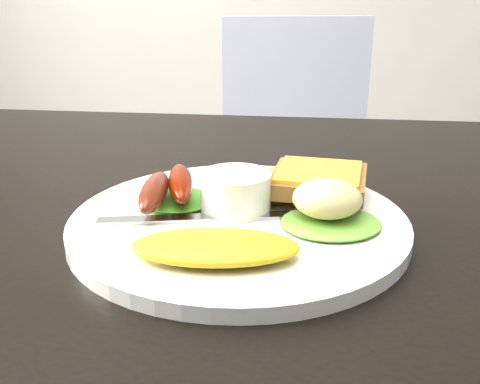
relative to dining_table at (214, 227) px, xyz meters
name	(u,v)px	position (x,y,z in m)	size (l,w,h in m)	color
dining_table	(214,227)	(0.00, 0.00, 0.00)	(1.20, 0.80, 0.04)	black
dining_chair	(289,210)	(0.06, 0.74, -0.28)	(0.36, 0.36, 0.04)	#A47558
person	(239,107)	(-0.06, 0.73, -0.04)	(0.50, 0.33, 1.38)	navy
plate	(239,224)	(0.03, -0.05, 0.03)	(0.29, 0.29, 0.01)	white
lettuce_left	(176,199)	(-0.03, -0.02, 0.04)	(0.07, 0.07, 0.01)	#29891C
lettuce_right	(331,223)	(0.11, -0.06, 0.04)	(0.09, 0.08, 0.01)	#6C9F37
omelette	(215,247)	(0.02, -0.13, 0.04)	(0.13, 0.06, 0.02)	yellow
sausage_a	(154,192)	(-0.05, -0.05, 0.05)	(0.02, 0.09, 0.02)	#652F15
sausage_b	(180,183)	(-0.03, -0.02, 0.05)	(0.02, 0.09, 0.02)	#620000
ramekin	(236,193)	(0.03, -0.03, 0.05)	(0.06, 0.06, 0.04)	white
toast_a	(279,185)	(0.06, 0.02, 0.04)	(0.07, 0.07, 0.01)	brown
toast_b	(319,181)	(0.10, 0.00, 0.05)	(0.09, 0.09, 0.01)	#995C31
potato_salad	(327,199)	(0.11, -0.05, 0.06)	(0.06, 0.05, 0.03)	#F1F2AF
fork	(196,219)	(-0.01, -0.06, 0.03)	(0.17, 0.01, 0.00)	#ADAFB7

